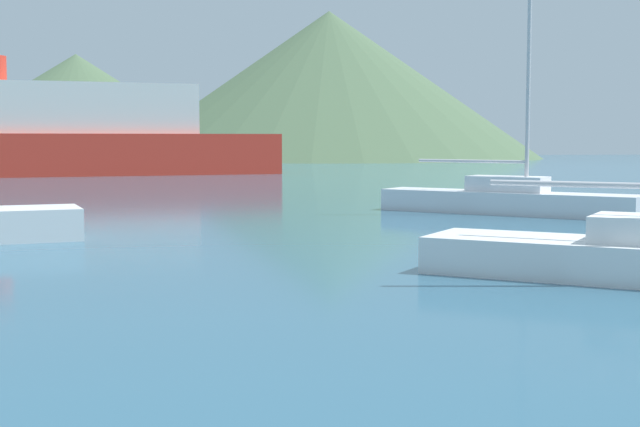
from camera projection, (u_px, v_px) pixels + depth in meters
The scene contains 3 objects.
sailboat_outer at pixel (507, 197), 26.64m from camera, with size 6.96×6.02×10.72m.
hill_west at pixel (77, 107), 98.62m from camera, with size 36.38×36.38×11.56m.
hill_central at pixel (329, 85), 103.45m from camera, with size 48.83×48.83×16.94m.
Camera 1 is at (-0.82, 1.56, 2.26)m, focal length 50.00 mm.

